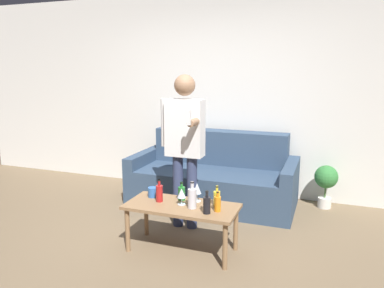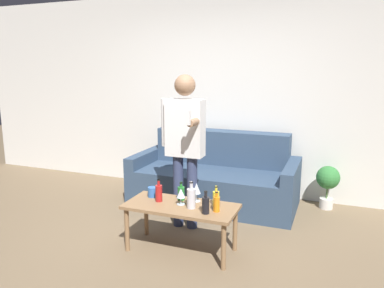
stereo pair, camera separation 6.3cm
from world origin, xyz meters
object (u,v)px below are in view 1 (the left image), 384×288
couch (214,178)px  person_standing_front (184,139)px  coffee_table (182,211)px  bottle_orange (217,198)px

couch → person_standing_front: size_ratio=1.25×
coffee_table → couch: bearing=94.4°
couch → coffee_table: size_ratio=1.96×
person_standing_front → couch: bearing=85.4°
couch → bottle_orange: couch is taller
couch → bottle_orange: bearing=-71.9°
bottle_orange → couch: bearing=108.1°
couch → person_standing_front: person_standing_front is taller
couch → bottle_orange: size_ratio=10.70×
coffee_table → bottle_orange: 0.35m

